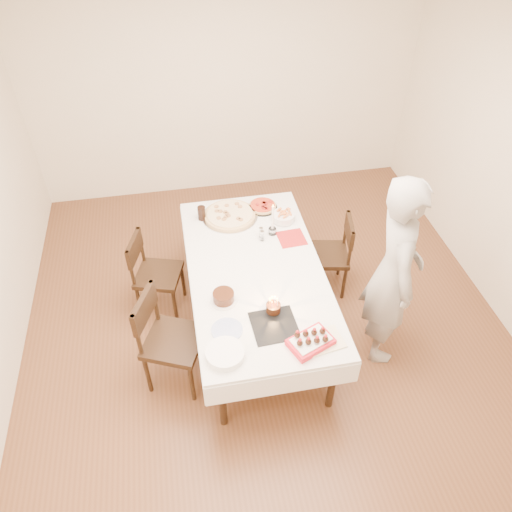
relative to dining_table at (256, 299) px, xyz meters
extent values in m
plane|color=brown|center=(0.09, -0.07, -0.38)|extent=(5.00, 5.00, 0.00)
cube|color=beige|center=(0.09, 2.43, 0.98)|extent=(4.50, 0.04, 2.70)
plane|color=white|center=(0.09, -0.07, 2.33)|extent=(5.00, 5.00, 0.00)
cube|color=white|center=(0.00, 0.00, 0.00)|extent=(1.31, 2.22, 0.75)
imported|color=#A4A09B|center=(1.06, -0.40, 0.53)|extent=(0.56, 0.73, 1.81)
cylinder|color=beige|center=(-0.11, 0.77, 0.40)|extent=(0.58, 0.58, 0.04)
cylinder|color=red|center=(0.23, 0.85, 0.40)|extent=(0.38, 0.38, 0.04)
cube|color=#B21E1E|center=(0.40, 0.35, 0.38)|extent=(0.26, 0.26, 0.01)
cylinder|color=white|center=(0.38, 0.62, 0.42)|extent=(0.28, 0.28, 0.07)
cylinder|color=white|center=(0.24, 0.45, 0.55)|extent=(0.10, 0.10, 0.34)
cylinder|color=black|center=(-0.38, 0.79, 0.45)|extent=(0.10, 0.10, 0.14)
cylinder|color=#381B0E|center=(-0.32, -0.31, 0.42)|extent=(0.26, 0.26, 0.09)
cube|color=black|center=(0.02, -0.64, 0.38)|extent=(0.36, 0.36, 0.01)
cylinder|color=#381E0F|center=(0.05, -0.49, 0.45)|extent=(0.15, 0.15, 0.13)
cube|color=beige|center=(0.33, -0.85, 0.38)|extent=(0.37, 0.27, 0.03)
cylinder|color=white|center=(-0.39, -0.85, 0.40)|extent=(0.29, 0.29, 0.06)
cylinder|color=white|center=(-0.34, -0.61, 0.38)|extent=(0.25, 0.25, 0.01)
camera|label=1|loc=(-0.57, -3.03, 3.34)|focal=35.00mm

